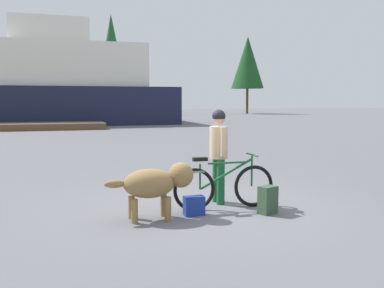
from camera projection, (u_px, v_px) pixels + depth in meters
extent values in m
plane|color=slate|center=(211.00, 206.00, 7.48)|extent=(160.00, 160.00, 0.00)
torus|color=black|center=(254.00, 186.00, 7.43)|extent=(0.71, 0.06, 0.71)
torus|color=black|center=(194.00, 190.00, 7.13)|extent=(0.71, 0.06, 0.71)
cube|color=#19592D|center=(228.00, 163.00, 7.25)|extent=(0.68, 0.03, 0.03)
cube|color=#19592D|center=(226.00, 174.00, 7.27)|extent=(0.92, 0.03, 0.49)
cylinder|color=#19592D|center=(200.00, 177.00, 7.14)|extent=(0.03, 0.03, 0.42)
cylinder|color=#19592D|center=(252.00, 171.00, 7.40)|extent=(0.03, 0.03, 0.52)
cube|color=black|center=(200.00, 159.00, 7.11)|extent=(0.24, 0.10, 0.06)
cylinder|color=#19592D|center=(252.00, 155.00, 7.37)|extent=(0.03, 0.44, 0.03)
cube|color=slate|center=(193.00, 172.00, 7.09)|extent=(0.36, 0.14, 0.02)
cylinder|color=#19592D|center=(216.00, 180.00, 7.79)|extent=(0.14, 0.14, 0.80)
cylinder|color=#19592D|center=(221.00, 182.00, 7.58)|extent=(0.14, 0.14, 0.80)
cylinder|color=#D8B28C|center=(219.00, 142.00, 7.62)|extent=(0.32, 0.32, 0.56)
cylinder|color=#D8B28C|center=(215.00, 140.00, 7.83)|extent=(0.09, 0.09, 0.50)
cylinder|color=#D8B28C|center=(223.00, 142.00, 7.41)|extent=(0.09, 0.09, 0.50)
sphere|color=tan|center=(219.00, 118.00, 7.58)|extent=(0.22, 0.22, 0.22)
sphere|color=black|center=(219.00, 116.00, 7.57)|extent=(0.23, 0.23, 0.23)
ellipsoid|color=olive|center=(149.00, 183.00, 6.59)|extent=(0.79, 0.52, 0.44)
sphere|color=olive|center=(181.00, 175.00, 6.72)|extent=(0.39, 0.39, 0.39)
ellipsoid|color=olive|center=(115.00, 184.00, 6.44)|extent=(0.32, 0.12, 0.12)
cylinder|color=olive|center=(164.00, 205.00, 6.84)|extent=(0.10, 0.10, 0.37)
cylinder|color=olive|center=(168.00, 209.00, 6.56)|extent=(0.10, 0.10, 0.37)
cylinder|color=olive|center=(132.00, 207.00, 6.69)|extent=(0.10, 0.10, 0.37)
cylinder|color=olive|center=(135.00, 211.00, 6.42)|extent=(0.10, 0.10, 0.37)
cube|color=#334C33|center=(268.00, 200.00, 6.97)|extent=(0.33, 0.29, 0.45)
cube|color=navy|center=(194.00, 206.00, 6.88)|extent=(0.32, 0.19, 0.31)
cube|color=#191E38|center=(20.00, 106.00, 32.65)|extent=(23.05, 7.81, 2.80)
cube|color=silver|center=(19.00, 65.00, 32.35)|extent=(18.44, 6.56, 3.20)
cube|color=silver|center=(50.00, 33.00, 32.76)|extent=(5.53, 4.68, 1.80)
cylinder|color=#4C331E|center=(112.00, 101.00, 55.21)|extent=(0.38, 0.38, 3.50)
cone|color=#1E4C28|center=(111.00, 51.00, 54.58)|extent=(3.53, 3.53, 9.05)
cylinder|color=#4C331E|center=(247.00, 101.00, 58.64)|extent=(0.33, 0.33, 3.40)
cone|color=#19471E|center=(248.00, 62.00, 58.13)|extent=(4.36, 4.36, 6.87)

